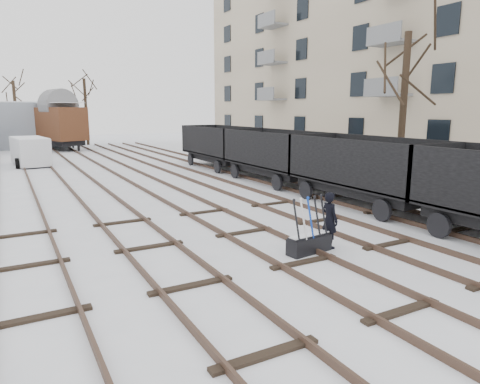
# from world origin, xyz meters

# --- Properties ---
(ground) EXTENTS (120.00, 120.00, 0.00)m
(ground) POSITION_xyz_m (0.00, 0.00, 0.00)
(ground) COLOR white
(ground) RESTS_ON ground
(tracks) EXTENTS (13.90, 52.00, 0.16)m
(tracks) POSITION_xyz_m (-0.00, 13.67, 0.07)
(tracks) COLOR black
(tracks) RESTS_ON ground
(apartment_block) EXTENTS (10.12, 45.00, 16.10)m
(apartment_block) POSITION_xyz_m (19.95, 14.00, 8.05)
(apartment_block) COLOR beige
(apartment_block) RESTS_ON ground
(shed_right) EXTENTS (7.00, 6.00, 4.50)m
(shed_right) POSITION_xyz_m (-4.00, 40.00, 2.25)
(shed_right) COLOR #929CA4
(shed_right) RESTS_ON ground
(ground_frame) EXTENTS (1.34, 0.58, 1.49)m
(ground_frame) POSITION_xyz_m (0.61, 0.58, 0.28)
(ground_frame) COLOR black
(ground_frame) RESTS_ON ground
(worker) EXTENTS (0.40, 0.59, 1.56)m
(worker) POSITION_xyz_m (1.36, 0.68, 0.78)
(worker) COLOR black
(worker) RESTS_ON ground
(freight_wagon_b) EXTENTS (2.63, 6.57, 2.68)m
(freight_wagon_b) POSITION_xyz_m (6.00, 4.10, 1.03)
(freight_wagon_b) COLOR black
(freight_wagon_b) RESTS_ON ground
(freight_wagon_c) EXTENTS (2.63, 6.57, 2.68)m
(freight_wagon_c) POSITION_xyz_m (6.00, 10.50, 1.03)
(freight_wagon_c) COLOR black
(freight_wagon_c) RESTS_ON ground
(freight_wagon_d) EXTENTS (2.63, 6.57, 2.68)m
(freight_wagon_d) POSITION_xyz_m (6.00, 16.90, 1.03)
(freight_wagon_d) COLOR black
(freight_wagon_d) RESTS_ON ground
(box_van_wagon) EXTENTS (4.70, 6.39, 4.37)m
(box_van_wagon) POSITION_xyz_m (-1.54, 35.38, 2.55)
(box_van_wagon) COLOR black
(box_van_wagon) RESTS_ON ground
(panel_van) EXTENTS (2.37, 4.52, 1.91)m
(panel_van) POSITION_xyz_m (-4.75, 24.16, 0.99)
(panel_van) COLOR silver
(panel_van) RESTS_ON ground
(tree_near) EXTENTS (0.30, 0.30, 6.97)m
(tree_near) POSITION_xyz_m (9.06, 5.07, 3.49)
(tree_near) COLOR black
(tree_near) RESTS_ON ground
(tree_far_left) EXTENTS (0.30, 0.30, 6.58)m
(tree_far_left) POSITION_xyz_m (-4.93, 41.30, 3.29)
(tree_far_left) COLOR black
(tree_far_left) RESTS_ON ground
(tree_far_right) EXTENTS (0.30, 0.30, 6.97)m
(tree_far_right) POSITION_xyz_m (1.72, 40.51, 3.48)
(tree_far_right) COLOR black
(tree_far_right) RESTS_ON ground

